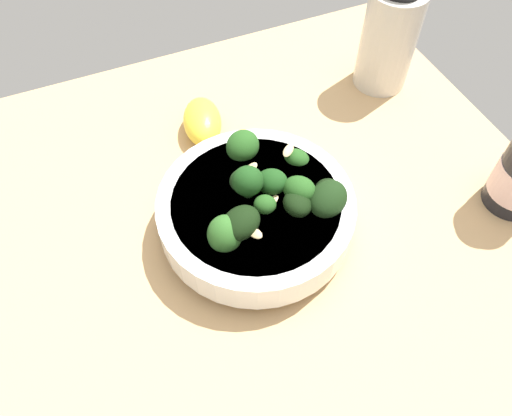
# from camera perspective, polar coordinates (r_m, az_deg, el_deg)

# --- Properties ---
(ground_plane) EXTENTS (0.70, 0.70, 0.03)m
(ground_plane) POSITION_cam_1_polar(r_m,az_deg,el_deg) (0.59, 1.40, -2.62)
(ground_plane) COLOR tan
(bowl_of_broccoli) EXTENTS (0.22, 0.22, 0.10)m
(bowl_of_broccoli) POSITION_cam_1_polar(r_m,az_deg,el_deg) (0.55, 0.24, -0.12)
(bowl_of_broccoli) COLOR white
(bowl_of_broccoli) RESTS_ON ground_plane
(lemon_wedge) EXTENTS (0.09, 0.07, 0.04)m
(lemon_wedge) POSITION_cam_1_polar(r_m,az_deg,el_deg) (0.66, -6.23, 9.93)
(lemon_wedge) COLOR yellow
(lemon_wedge) RESTS_ON ground_plane
(bottle_short) EXTENTS (0.08, 0.08, 0.15)m
(bottle_short) POSITION_cam_1_polar(r_m,az_deg,el_deg) (0.73, 15.14, 18.50)
(bottle_short) COLOR beige
(bottle_short) RESTS_ON ground_plane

